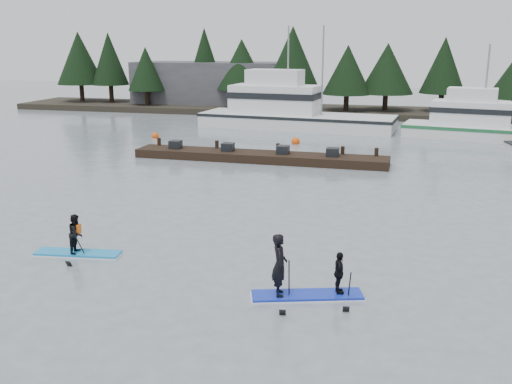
% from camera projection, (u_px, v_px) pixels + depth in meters
% --- Properties ---
extents(ground, '(160.00, 160.00, 0.00)m').
position_uv_depth(ground, '(209.00, 272.00, 18.07)').
color(ground, slate).
rests_on(ground, ground).
extents(far_shore, '(70.00, 8.00, 0.60)m').
position_uv_depth(far_shore, '(344.00, 112.00, 57.35)').
color(far_shore, '#2D281E').
rests_on(far_shore, ground).
extents(treeline, '(60.00, 4.00, 8.00)m').
position_uv_depth(treeline, '(344.00, 115.00, 57.43)').
color(treeline, black).
rests_on(treeline, ground).
extents(waterfront_building, '(18.00, 6.00, 5.00)m').
position_uv_depth(waterfront_building, '(218.00, 86.00, 62.01)').
color(waterfront_building, '#4C4C51').
rests_on(waterfront_building, ground).
extents(fishing_boat_large, '(16.68, 6.09, 9.36)m').
position_uv_depth(fishing_boat_large, '(291.00, 120.00, 48.38)').
color(fishing_boat_large, silver).
rests_on(fishing_boat_large, ground).
extents(fishing_boat_medium, '(12.97, 5.67, 7.74)m').
position_uv_depth(fishing_boat_medium, '(485.00, 132.00, 42.86)').
color(fishing_boat_medium, silver).
rests_on(fishing_boat_medium, ground).
extents(floating_dock, '(15.69, 2.33, 0.52)m').
position_uv_depth(floating_dock, '(259.00, 157.00, 34.94)').
color(floating_dock, black).
rests_on(floating_dock, ground).
extents(buoy_a, '(0.53, 0.53, 0.53)m').
position_uv_depth(buoy_a, '(155.00, 138.00, 43.49)').
color(buoy_a, '#E54D0B').
rests_on(buoy_a, ground).
extents(buoy_c, '(0.50, 0.50, 0.50)m').
position_uv_depth(buoy_c, '(508.00, 146.00, 40.14)').
color(buoy_c, '#E54D0B').
rests_on(buoy_c, ground).
extents(buoy_b, '(0.62, 0.62, 0.62)m').
position_uv_depth(buoy_b, '(296.00, 144.00, 40.90)').
color(buoy_b, '#E54D0B').
rests_on(buoy_b, ground).
extents(paddleboard_solo, '(2.99, 1.18, 1.89)m').
position_uv_depth(paddleboard_solo, '(77.00, 240.00, 19.39)').
color(paddleboard_solo, '#1581C6').
rests_on(paddleboard_solo, ground).
extents(paddleboard_duo, '(3.24, 1.70, 2.40)m').
position_uv_depth(paddleboard_duo, '(302.00, 275.00, 16.09)').
color(paddleboard_duo, '#132BB8').
rests_on(paddleboard_duo, ground).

